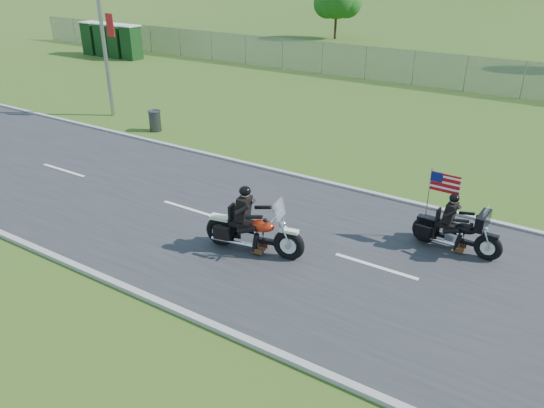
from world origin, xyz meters
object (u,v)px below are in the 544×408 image
Objects in this scene: porta_toilet_b at (118,42)px; porta_toilet_c at (105,40)px; motorcycle_follow at (456,232)px; porta_toilet_a at (131,43)px; trash_can at (155,121)px; porta_toilet_d at (92,39)px; motorcycle_lead at (252,232)px.

porta_toilet_b and porta_toilet_c have the same top height.
porta_toilet_c reaches higher than motorcycle_follow.
porta_toilet_a is 2.60× the size of trash_can.
porta_toilet_a is at bearing 139.00° from trash_can.
porta_toilet_c is 1.40m from porta_toilet_d.
porta_toilet_b is 0.83× the size of motorcycle_lead.
porta_toilet_a is at bearing 153.37° from motorcycle_follow.
porta_toilet_d is (-1.40, 0.00, 0.00)m from porta_toilet_c.
porta_toilet_b reaches higher than motorcycle_follow.
porta_toilet_b is at bearing 141.78° from trash_can.
porta_toilet_d reaches higher than motorcycle_follow.
porta_toilet_a is 1.00× the size of porta_toilet_d.
porta_toilet_a is at bearing 0.00° from porta_toilet_b.
porta_toilet_c reaches higher than trash_can.
motorcycle_lead is at bearing -34.96° from porta_toilet_c.
motorcycle_lead is at bearing -144.61° from motorcycle_follow.
porta_toilet_c is 0.83× the size of motorcycle_lead.
porta_toilet_a is 17.84m from trash_can.
porta_toilet_b is 0.97× the size of motorcycle_follow.
trash_can is at bearing 168.53° from motorcycle_follow.
porta_toilet_c is (-2.80, 0.00, 0.00)m from porta_toilet_a.
porta_toilet_c is at bearing 180.00° from porta_toilet_b.
porta_toilet_d reaches higher than motorcycle_lead.
porta_toilet_a reaches higher than motorcycle_lead.
motorcycle_lead is 5.32m from motorcycle_follow.
porta_toilet_c and porta_toilet_d have the same top height.
porta_toilet_a is 1.40m from porta_toilet_b.
porta_toilet_c is at bearing 180.00° from porta_toilet_a.
porta_toilet_d reaches higher than trash_can.
porta_toilet_a is 2.80m from porta_toilet_c.
motorcycle_lead reaches higher than trash_can.
porta_toilet_c is 1.00× the size of porta_toilet_d.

